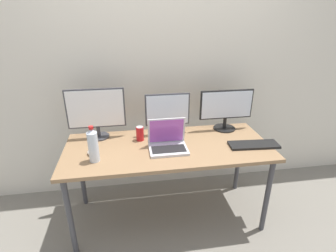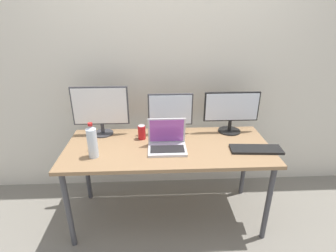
{
  "view_description": "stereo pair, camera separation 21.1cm",
  "coord_description": "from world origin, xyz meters",
  "px_view_note": "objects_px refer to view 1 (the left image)",
  "views": [
    {
      "loc": [
        -0.3,
        -1.91,
        1.77
      ],
      "look_at": [
        0.0,
        0.0,
        0.92
      ],
      "focal_mm": 28.0,
      "sensor_mm": 36.0,
      "label": 1
    },
    {
      "loc": [
        -0.09,
        -1.93,
        1.77
      ],
      "look_at": [
        0.0,
        0.0,
        0.92
      ],
      "focal_mm": 28.0,
      "sensor_mm": 36.0,
      "label": 2
    }
  ],
  "objects_px": {
    "laptop_silver": "(168,142)",
    "mouse_by_keyboard": "(91,152)",
    "work_desk": "(168,152)",
    "monitor_left": "(96,111)",
    "monitor_center": "(167,114)",
    "water_bottle": "(93,145)",
    "monitor_right": "(226,108)",
    "keyboard_main": "(254,145)",
    "soda_can_near_keyboard": "(140,133)"
  },
  "relations": [
    {
      "from": "monitor_right",
      "to": "mouse_by_keyboard",
      "type": "distance_m",
      "value": 1.25
    },
    {
      "from": "work_desk",
      "to": "monitor_center",
      "type": "distance_m",
      "value": 0.35
    },
    {
      "from": "soda_can_near_keyboard",
      "to": "laptop_silver",
      "type": "bearing_deg",
      "value": -41.11
    },
    {
      "from": "work_desk",
      "to": "monitor_left",
      "type": "bearing_deg",
      "value": 156.05
    },
    {
      "from": "monitor_center",
      "to": "monitor_right",
      "type": "height_order",
      "value": "monitor_right"
    },
    {
      "from": "monitor_center",
      "to": "monitor_right",
      "type": "relative_size",
      "value": 0.8
    },
    {
      "from": "work_desk",
      "to": "laptop_silver",
      "type": "relative_size",
      "value": 5.55
    },
    {
      "from": "monitor_left",
      "to": "soda_can_near_keyboard",
      "type": "relative_size",
      "value": 3.91
    },
    {
      "from": "keyboard_main",
      "to": "mouse_by_keyboard",
      "type": "distance_m",
      "value": 1.32
    },
    {
      "from": "keyboard_main",
      "to": "water_bottle",
      "type": "distance_m",
      "value": 1.29
    },
    {
      "from": "mouse_by_keyboard",
      "to": "laptop_silver",
      "type": "bearing_deg",
      "value": -9.33
    },
    {
      "from": "keyboard_main",
      "to": "mouse_by_keyboard",
      "type": "height_order",
      "value": "mouse_by_keyboard"
    },
    {
      "from": "monitor_left",
      "to": "monitor_center",
      "type": "xyz_separation_m",
      "value": [
        0.61,
        -0.02,
        -0.05
      ]
    },
    {
      "from": "monitor_center",
      "to": "soda_can_near_keyboard",
      "type": "height_order",
      "value": "monitor_center"
    },
    {
      "from": "work_desk",
      "to": "monitor_right",
      "type": "relative_size",
      "value": 3.43
    },
    {
      "from": "work_desk",
      "to": "keyboard_main",
      "type": "xyz_separation_m",
      "value": [
        0.7,
        -0.11,
        0.07
      ]
    },
    {
      "from": "work_desk",
      "to": "mouse_by_keyboard",
      "type": "xyz_separation_m",
      "value": [
        -0.61,
        -0.05,
        0.08
      ]
    },
    {
      "from": "soda_can_near_keyboard",
      "to": "work_desk",
      "type": "bearing_deg",
      "value": -32.79
    },
    {
      "from": "monitor_center",
      "to": "water_bottle",
      "type": "relative_size",
      "value": 1.4
    },
    {
      "from": "laptop_silver",
      "to": "soda_can_near_keyboard",
      "type": "xyz_separation_m",
      "value": [
        -0.21,
        0.19,
        0.01
      ]
    },
    {
      "from": "monitor_right",
      "to": "soda_can_near_keyboard",
      "type": "height_order",
      "value": "monitor_right"
    },
    {
      "from": "laptop_silver",
      "to": "keyboard_main",
      "type": "height_order",
      "value": "laptop_silver"
    },
    {
      "from": "monitor_left",
      "to": "soda_can_near_keyboard",
      "type": "height_order",
      "value": "monitor_left"
    },
    {
      "from": "monitor_left",
      "to": "water_bottle",
      "type": "xyz_separation_m",
      "value": [
        0.0,
        -0.41,
        -0.11
      ]
    },
    {
      "from": "work_desk",
      "to": "monitor_right",
      "type": "xyz_separation_m",
      "value": [
        0.58,
        0.26,
        0.27
      ]
    },
    {
      "from": "monitor_left",
      "to": "monitor_center",
      "type": "relative_size",
      "value": 1.25
    },
    {
      "from": "monitor_center",
      "to": "water_bottle",
      "type": "distance_m",
      "value": 0.73
    },
    {
      "from": "monitor_right",
      "to": "monitor_left",
      "type": "bearing_deg",
      "value": 179.83
    },
    {
      "from": "work_desk",
      "to": "water_bottle",
      "type": "distance_m",
      "value": 0.63
    },
    {
      "from": "work_desk",
      "to": "mouse_by_keyboard",
      "type": "height_order",
      "value": "mouse_by_keyboard"
    },
    {
      "from": "work_desk",
      "to": "water_bottle",
      "type": "relative_size",
      "value": 6.03
    },
    {
      "from": "laptop_silver",
      "to": "mouse_by_keyboard",
      "type": "distance_m",
      "value": 0.61
    },
    {
      "from": "monitor_center",
      "to": "keyboard_main",
      "type": "bearing_deg",
      "value": -27.6
    },
    {
      "from": "laptop_silver",
      "to": "mouse_by_keyboard",
      "type": "height_order",
      "value": "laptop_silver"
    },
    {
      "from": "work_desk",
      "to": "monitor_left",
      "type": "distance_m",
      "value": 0.71
    },
    {
      "from": "monitor_center",
      "to": "water_bottle",
      "type": "xyz_separation_m",
      "value": [
        -0.61,
        -0.39,
        -0.07
      ]
    },
    {
      "from": "monitor_right",
      "to": "keyboard_main",
      "type": "bearing_deg",
      "value": -71.92
    },
    {
      "from": "monitor_left",
      "to": "keyboard_main",
      "type": "height_order",
      "value": "monitor_left"
    },
    {
      "from": "work_desk",
      "to": "monitor_right",
      "type": "distance_m",
      "value": 0.69
    },
    {
      "from": "water_bottle",
      "to": "monitor_center",
      "type": "bearing_deg",
      "value": 32.32
    },
    {
      "from": "work_desk",
      "to": "laptop_silver",
      "type": "distance_m",
      "value": 0.13
    },
    {
      "from": "work_desk",
      "to": "laptop_silver",
      "type": "xyz_separation_m",
      "value": [
        -0.01,
        -0.04,
        0.12
      ]
    },
    {
      "from": "work_desk",
      "to": "monitor_right",
      "type": "bearing_deg",
      "value": 23.58
    },
    {
      "from": "monitor_right",
      "to": "water_bottle",
      "type": "bearing_deg",
      "value": -160.82
    },
    {
      "from": "monitor_left",
      "to": "laptop_silver",
      "type": "xyz_separation_m",
      "value": [
        0.57,
        -0.3,
        -0.19
      ]
    },
    {
      "from": "monitor_left",
      "to": "monitor_right",
      "type": "relative_size",
      "value": 0.99
    },
    {
      "from": "monitor_left",
      "to": "keyboard_main",
      "type": "distance_m",
      "value": 1.36
    },
    {
      "from": "mouse_by_keyboard",
      "to": "soda_can_near_keyboard",
      "type": "bearing_deg",
      "value": 16.09
    },
    {
      "from": "monitor_right",
      "to": "work_desk",
      "type": "bearing_deg",
      "value": -156.42
    },
    {
      "from": "monitor_center",
      "to": "monitor_right",
      "type": "bearing_deg",
      "value": 1.82
    }
  ]
}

